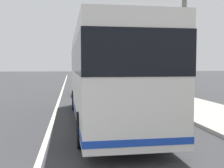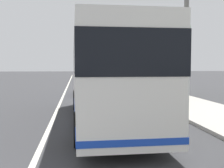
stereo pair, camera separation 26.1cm
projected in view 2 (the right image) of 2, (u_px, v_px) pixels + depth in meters
sidewalk_curb at (211, 113)px, 13.05m from camera, size 110.00×3.60×0.14m
lane_divider_line at (53, 118)px, 12.15m from camera, size 110.00×0.16×0.01m
coach_bus at (106, 72)px, 11.17m from camera, size 10.58×2.69×3.55m
car_ahead_same_lane at (89, 86)px, 21.80m from camera, size 4.01×1.97×1.44m
car_oncoming at (87, 76)px, 43.24m from camera, size 4.28×1.93×1.48m
roadside_tree_mid_block at (170, 29)px, 20.41m from camera, size 2.93×2.93×6.50m
roadside_tree_far_block at (150, 49)px, 22.74m from camera, size 3.42×3.42×5.36m
utility_pole at (186, 39)px, 17.06m from camera, size 0.29×0.29×7.86m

